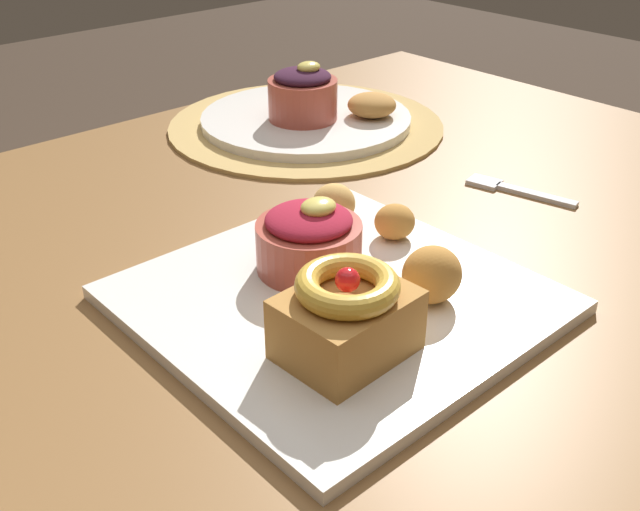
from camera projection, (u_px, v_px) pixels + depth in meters
name	position (u px, v px, depth m)	size (l,w,h in m)	color
dining_table	(271.00, 366.00, 0.71)	(1.35, 0.92, 0.73)	brown
woven_placemat	(306.00, 125.00, 1.00)	(0.37, 0.37, 0.01)	tan
front_plate	(336.00, 299.00, 0.63)	(0.31, 0.31, 0.01)	white
cake_slice	(347.00, 316.00, 0.54)	(0.10, 0.08, 0.07)	#B77F3D
berry_ramekin	(309.00, 239.00, 0.64)	(0.09, 0.09, 0.07)	#B24C3D
fritter_front	(334.00, 204.00, 0.72)	(0.04, 0.04, 0.04)	tan
fritter_middle	(395.00, 222.00, 0.70)	(0.04, 0.04, 0.03)	#BC7F38
fritter_back	(432.00, 275.00, 0.60)	(0.05, 0.05, 0.05)	#BC7F38
back_plate	(306.00, 119.00, 1.00)	(0.28, 0.28, 0.01)	white
back_ramekin	(303.00, 94.00, 0.97)	(0.09, 0.09, 0.08)	#B24C3D
back_pastry	(372.00, 105.00, 0.99)	(0.06, 0.06, 0.03)	#B77F3D
fork	(512.00, 189.00, 0.83)	(0.05, 0.13, 0.00)	silver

